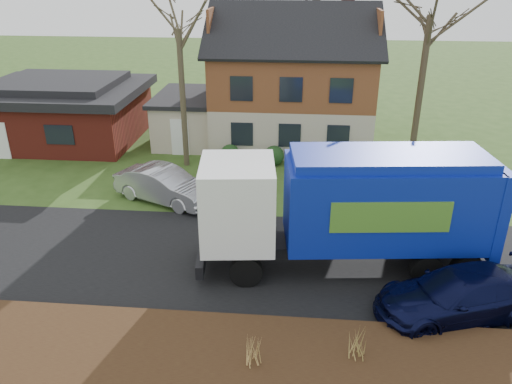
{
  "coord_description": "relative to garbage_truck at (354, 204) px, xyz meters",
  "views": [
    {
      "loc": [
        2.5,
        -15.67,
        9.96
      ],
      "look_at": [
        0.86,
        2.5,
        1.61
      ],
      "focal_mm": 35.0,
      "sensor_mm": 36.0,
      "label": 1
    }
  ],
  "objects": [
    {
      "name": "mulch_verge",
      "position": [
        -4.45,
        -5.19,
        -2.35
      ],
      "size": [
        80.0,
        3.5,
        0.3
      ],
      "primitive_type": "cube",
      "color": "black",
      "rests_on": "ground"
    },
    {
      "name": "grass_clump_mid",
      "position": [
        -2.89,
        -5.46,
        -1.74
      ],
      "size": [
        0.32,
        0.27,
        0.91
      ],
      "color": "tan",
      "rests_on": "mulch_verge"
    },
    {
      "name": "tree_front_west",
      "position": [
        -7.98,
        9.34,
        5.65
      ],
      "size": [
        3.33,
        3.33,
        9.89
      ],
      "color": "#463D2A",
      "rests_on": "ground"
    },
    {
      "name": "ranch_house",
      "position": [
        -16.45,
        13.11,
        -0.68
      ],
      "size": [
        9.8,
        8.2,
        3.7
      ],
      "color": "maroon",
      "rests_on": "ground"
    },
    {
      "name": "garbage_truck",
      "position": [
        0.0,
        0.0,
        0.0
      ],
      "size": [
        10.34,
        3.75,
        4.33
      ],
      "rotation": [
        0.0,
        0.0,
        0.11
      ],
      "color": "black",
      "rests_on": "ground"
    },
    {
      "name": "navy_wagon",
      "position": [
        3.13,
        -2.51,
        -1.73
      ],
      "size": [
        5.66,
        3.64,
        1.53
      ],
      "primitive_type": "imported",
      "rotation": [
        0.0,
        0.0,
        -1.26
      ],
      "color": "black",
      "rests_on": "ground"
    },
    {
      "name": "grass_clump_east",
      "position": [
        -0.21,
        -4.93,
        -1.73
      ],
      "size": [
        0.37,
        0.31,
        0.93
      ],
      "color": "#A18847",
      "rests_on": "mulch_verge"
    },
    {
      "name": "ground",
      "position": [
        -4.45,
        0.11,
        -2.5
      ],
      "size": [
        120.0,
        120.0,
        0.0
      ],
      "primitive_type": "plane",
      "color": "#2E4A18",
      "rests_on": "ground"
    },
    {
      "name": "road",
      "position": [
        -4.45,
        0.11,
        -2.49
      ],
      "size": [
        80.0,
        7.0,
        0.02
      ],
      "primitive_type": "cube",
      "color": "black",
      "rests_on": "ground"
    },
    {
      "name": "silver_sedan",
      "position": [
        -7.98,
        4.78,
        -1.71
      ],
      "size": [
        5.04,
        3.48,
        1.58
      ],
      "primitive_type": "imported",
      "rotation": [
        0.0,
        0.0,
        1.15
      ],
      "color": "#ACAEB4",
      "rests_on": "ground"
    },
    {
      "name": "main_house",
      "position": [
        -2.96,
        14.02,
        1.53
      ],
      "size": [
        12.95,
        8.95,
        9.26
      ],
      "color": "#C1B29B",
      "rests_on": "ground"
    }
  ]
}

